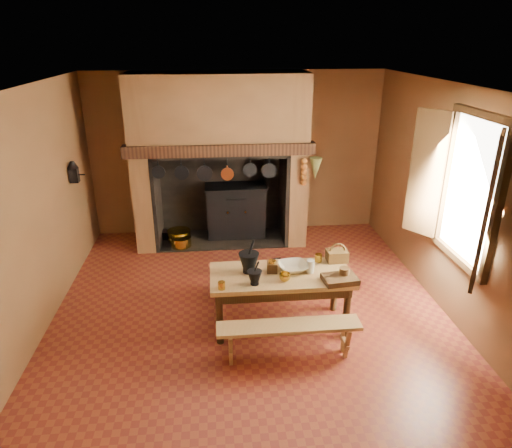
{
  "coord_description": "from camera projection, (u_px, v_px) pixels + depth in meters",
  "views": [
    {
      "loc": [
        -0.4,
        -5.02,
        3.31
      ],
      "look_at": [
        0.1,
        0.3,
        1.1
      ],
      "focal_mm": 32.0,
      "sensor_mm": 36.0,
      "label": 1
    }
  ],
  "objects": [
    {
      "name": "brass_cup",
      "position": [
        285.0,
        277.0,
        5.18
      ],
      "size": [
        0.16,
        0.16,
        0.1
      ],
      "primitive_type": "imported",
      "rotation": [
        0.0,
        0.0,
        0.33
      ],
      "color": "#B8922A",
      "rests_on": "work_table"
    },
    {
      "name": "wall_right",
      "position": [
        452.0,
        203.0,
        5.6
      ],
      "size": [
        0.02,
        5.5,
        2.8
      ],
      "primitive_type": "cube",
      "color": "brown",
      "rests_on": "floor"
    },
    {
      "name": "wicker_basket",
      "position": [
        337.0,
        255.0,
        5.63
      ],
      "size": [
        0.26,
        0.19,
        0.24
      ],
      "rotation": [
        0.0,
        0.0,
        0.03
      ],
      "color": "#513818",
      "rests_on": "work_table"
    },
    {
      "name": "mixing_bowl",
      "position": [
        293.0,
        267.0,
        5.41
      ],
      "size": [
        0.39,
        0.39,
        0.09
      ],
      "primitive_type": "imported",
      "rotation": [
        0.0,
        0.0,
        0.12
      ],
      "color": "beige",
      "rests_on": "work_table"
    },
    {
      "name": "work_table",
      "position": [
        281.0,
        282.0,
        5.4
      ],
      "size": [
        1.66,
        0.74,
        0.72
      ],
      "color": "tan",
      "rests_on": "floor"
    },
    {
      "name": "mortar_small",
      "position": [
        255.0,
        277.0,
        5.09
      ],
      "size": [
        0.17,
        0.17,
        0.28
      ],
      "rotation": [
        0.0,
        0.0,
        -0.2
      ],
      "color": "black",
      "rests_on": "work_table"
    },
    {
      "name": "wooden_tray",
      "position": [
        340.0,
        279.0,
        5.17
      ],
      "size": [
        0.41,
        0.32,
        0.07
      ],
      "primitive_type": "cube",
      "rotation": [
        0.0,
        0.0,
        0.12
      ],
      "color": "#342010",
      "rests_on": "work_table"
    },
    {
      "name": "iron_range",
      "position": [
        236.0,
        210.0,
        7.98
      ],
      "size": [
        1.12,
        0.55,
        1.6
      ],
      "color": "black",
      "rests_on": "floor"
    },
    {
      "name": "brass_mug_a",
      "position": [
        222.0,
        285.0,
        5.01
      ],
      "size": [
        0.09,
        0.09,
        0.09
      ],
      "primitive_type": "cylinder",
      "rotation": [
        0.0,
        0.0,
        -0.12
      ],
      "color": "#B8922A",
      "rests_on": "work_table"
    },
    {
      "name": "mortar_large",
      "position": [
        249.0,
        262.0,
        5.34
      ],
      "size": [
        0.24,
        0.24,
        0.41
      ],
      "rotation": [
        0.0,
        0.0,
        0.44
      ],
      "color": "black",
      "rests_on": "work_table"
    },
    {
      "name": "wall_front",
      "position": [
        286.0,
        365.0,
        2.85
      ],
      "size": [
        5.0,
        0.02,
        2.8
      ],
      "primitive_type": "cube",
      "color": "brown",
      "rests_on": "floor"
    },
    {
      "name": "brass_mug_b",
      "position": [
        318.0,
        258.0,
        5.63
      ],
      "size": [
        0.11,
        0.11,
        0.1
      ],
      "primitive_type": "cylinder",
      "rotation": [
        0.0,
        0.0,
        -0.35
      ],
      "color": "#B8922A",
      "rests_on": "work_table"
    },
    {
      "name": "hanging_pans",
      "position": [
        218.0,
        172.0,
        7.03
      ],
      "size": [
        1.92,
        0.29,
        0.27
      ],
      "color": "black",
      "rests_on": "chimney_breast"
    },
    {
      "name": "stoneware_crock",
      "position": [
        344.0,
        273.0,
        5.21
      ],
      "size": [
        0.15,
        0.15,
        0.14
      ],
      "primitive_type": "cylinder",
      "rotation": [
        0.0,
        0.0,
        0.41
      ],
      "color": "#50371D",
      "rests_on": "work_table"
    },
    {
      "name": "floor",
      "position": [
        250.0,
        311.0,
        5.92
      ],
      "size": [
        5.5,
        5.5,
        0.0
      ],
      "primitive_type": "plane",
      "color": "brown",
      "rests_on": "ground"
    },
    {
      "name": "herb_bunch",
      "position": [
        315.0,
        169.0,
        7.14
      ],
      "size": [
        0.2,
        0.2,
        0.35
      ],
      "primitive_type": "cone",
      "rotation": [
        3.14,
        0.0,
        0.0
      ],
      "color": "brown",
      "rests_on": "chimney_breast"
    },
    {
      "name": "bench_front",
      "position": [
        289.0,
        333.0,
        4.93
      ],
      "size": [
        1.56,
        0.27,
        0.44
      ],
      "color": "tan",
      "rests_on": "floor"
    },
    {
      "name": "wall_left",
      "position": [
        30.0,
        218.0,
        5.17
      ],
      "size": [
        0.02,
        5.5,
        2.8
      ],
      "primitive_type": "cube",
      "color": "brown",
      "rests_on": "floor"
    },
    {
      "name": "chimney_breast",
      "position": [
        219.0,
        136.0,
        7.33
      ],
      "size": [
        2.95,
        0.96,
        2.8
      ],
      "color": "brown",
      "rests_on": "floor"
    },
    {
      "name": "hearth_pans",
      "position": [
        179.0,
        238.0,
        7.83
      ],
      "size": [
        0.51,
        0.62,
        0.2
      ],
      "color": "#B8922A",
      "rests_on": "floor"
    },
    {
      "name": "back_wall",
      "position": [
        237.0,
        155.0,
        7.91
      ],
      "size": [
        5.0,
        0.02,
        2.8
      ],
      "primitive_type": "cube",
      "color": "brown",
      "rests_on": "floor"
    },
    {
      "name": "wall_coffee_mill",
      "position": [
        73.0,
        170.0,
        6.55
      ],
      "size": [
        0.23,
        0.16,
        0.31
      ],
      "color": "black",
      "rests_on": "wall_left"
    },
    {
      "name": "coffee_grinder",
      "position": [
        272.0,
        266.0,
        5.37
      ],
      "size": [
        0.17,
        0.13,
        0.19
      ],
      "rotation": [
        0.0,
        0.0,
        -0.12
      ],
      "color": "#342010",
      "rests_on": "work_table"
    },
    {
      "name": "ceiling",
      "position": [
        249.0,
        87.0,
        4.85
      ],
      "size": [
        5.5,
        5.5,
        0.0
      ],
      "primitive_type": "plane",
      "rotation": [
        3.14,
        0.0,
        0.0
      ],
      "color": "silver",
      "rests_on": "back_wall"
    },
    {
      "name": "onion_string",
      "position": [
        304.0,
        172.0,
        7.14
      ],
      "size": [
        0.12,
        0.1,
        0.46
      ],
      "primitive_type": null,
      "color": "#B15920",
      "rests_on": "chimney_breast"
    },
    {
      "name": "glass_jar",
      "position": [
        310.0,
        266.0,
        5.35
      ],
      "size": [
        0.11,
        0.11,
        0.16
      ],
      "primitive_type": "cylinder",
      "rotation": [
        0.0,
        0.0,
        0.32
      ],
      "color": "beige",
      "rests_on": "work_table"
    },
    {
      "name": "bench_back",
      "position": [
        274.0,
        275.0,
        6.09
      ],
      "size": [
        1.65,
        0.29,
        0.46
      ],
      "color": "tan",
      "rests_on": "floor"
    },
    {
      "name": "window",
      "position": [
        461.0,
        191.0,
        5.11
      ],
      "size": [
        0.39,
        1.75,
        1.76
      ],
      "color": "white",
      "rests_on": "wall_right"
    }
  ]
}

